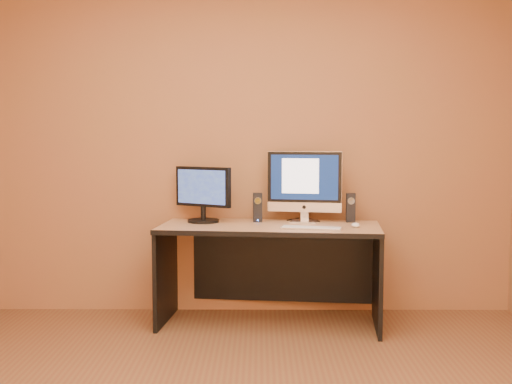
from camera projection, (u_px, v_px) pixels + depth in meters
walls at (243, 147)px, 2.87m from camera, size 4.00×4.00×2.60m
desk at (270, 275)px, 4.57m from camera, size 1.61×0.84×0.72m
imac at (304, 186)px, 4.69m from camera, size 0.58×0.30×0.53m
second_monitor at (203, 195)px, 4.68m from camera, size 0.52×0.43×0.41m
speaker_left at (258, 207)px, 4.71m from camera, size 0.07×0.07×0.21m
speaker_right at (351, 208)px, 4.70m from camera, size 0.07×0.07×0.21m
keyboard at (311, 228)px, 4.35m from camera, size 0.43×0.20×0.02m
mouse at (356, 225)px, 4.43m from camera, size 0.06×0.10×0.03m
cable_a at (313, 220)px, 4.80m from camera, size 0.08×0.20×0.01m
cable_b at (293, 219)px, 4.84m from camera, size 0.11×0.15×0.01m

